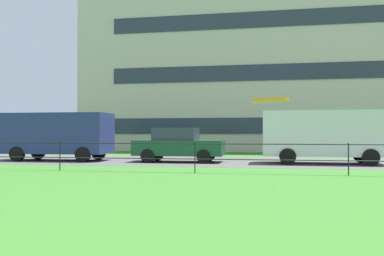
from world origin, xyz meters
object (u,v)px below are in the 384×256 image
object	(u,v)px
car_dark_green_far_left	(178,145)
panel_van_right	(324,134)
frisbee	(270,100)
apartment_building_background	(321,54)
panel_van_center	(58,134)

from	to	relation	value
car_dark_green_far_left	panel_van_right	world-z (taller)	panel_van_right
frisbee	apartment_building_background	distance (m)	31.32
panel_van_center	car_dark_green_far_left	xyz separation A→B (m)	(5.87, 0.04, -0.49)
car_dark_green_far_left	panel_van_right	bearing A→B (deg)	0.69
panel_van_right	apartment_building_background	size ratio (longest dim) A/B	0.14
car_dark_green_far_left	apartment_building_background	size ratio (longest dim) A/B	0.11
frisbee	panel_van_center	size ratio (longest dim) A/B	0.08
car_dark_green_far_left	panel_van_right	xyz separation A→B (m)	(6.30, 0.08, 0.49)
car_dark_green_far_left	panel_van_right	size ratio (longest dim) A/B	0.80
car_dark_green_far_left	apartment_building_background	world-z (taller)	apartment_building_background
panel_van_center	apartment_building_background	world-z (taller)	apartment_building_background
frisbee	car_dark_green_far_left	size ratio (longest dim) A/B	0.09
panel_van_center	frisbee	bearing A→B (deg)	-56.91
panel_van_center	apartment_building_background	size ratio (longest dim) A/B	0.14
frisbee	panel_van_center	bearing A→B (deg)	123.09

